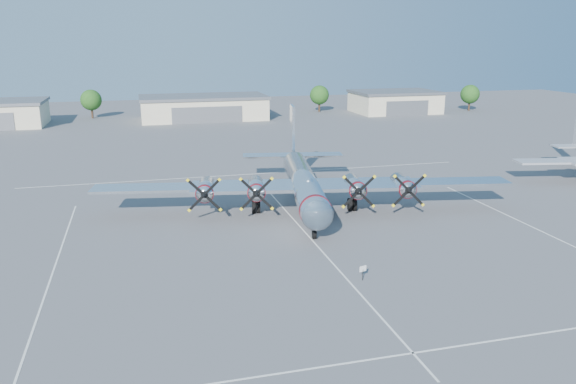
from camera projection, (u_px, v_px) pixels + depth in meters
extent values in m
plane|color=#535355|center=(305.00, 233.00, 53.38)|extent=(260.00, 260.00, 0.00)
cube|color=silver|center=(51.00, 278.00, 43.24)|extent=(0.15, 40.00, 0.01)
cube|color=silver|center=(322.00, 251.00, 48.72)|extent=(0.15, 40.00, 0.01)
cube|color=silver|center=(538.00, 230.00, 54.19)|extent=(0.15, 40.00, 0.01)
cube|color=silver|center=(413.00, 353.00, 32.87)|extent=(60.00, 0.15, 0.01)
cube|color=silver|center=(253.00, 174.00, 76.69)|extent=(60.00, 0.15, 0.01)
cube|color=beige|center=(204.00, 109.00, 129.20)|extent=(28.00, 14.00, 4.80)
cube|color=slate|center=(203.00, 97.00, 128.49)|extent=(28.60, 14.60, 0.60)
cube|color=slate|center=(207.00, 115.00, 122.78)|extent=(15.40, 0.20, 3.60)
cube|color=beige|center=(395.00, 103.00, 141.14)|extent=(20.00, 14.00, 4.80)
cube|color=slate|center=(395.00, 92.00, 140.43)|extent=(20.60, 14.60, 0.60)
cube|color=slate|center=(407.00, 108.00, 134.73)|extent=(11.00, 0.20, 3.60)
cylinder|color=#382619|center=(92.00, 112.00, 130.70)|extent=(0.50, 0.50, 2.80)
sphere|color=#174614|center=(91.00, 100.00, 129.95)|extent=(4.80, 4.80, 4.80)
cylinder|color=#382619|center=(319.00, 106.00, 142.52)|extent=(0.50, 0.50, 2.80)
sphere|color=#174614|center=(319.00, 95.00, 141.77)|extent=(4.80, 4.80, 4.80)
cylinder|color=#382619|center=(469.00, 105.00, 144.52)|extent=(0.50, 0.50, 2.80)
sphere|color=#174614|center=(470.00, 94.00, 143.77)|extent=(4.80, 4.80, 4.80)
cylinder|color=black|center=(363.00, 275.00, 42.71)|extent=(0.07, 0.07, 0.90)
cube|color=white|center=(363.00, 269.00, 42.58)|extent=(0.60, 0.22, 0.45)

